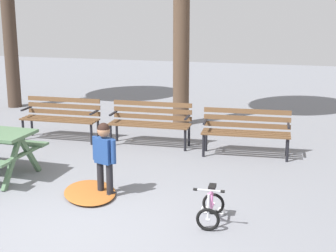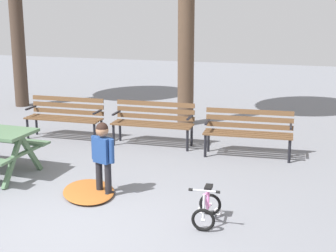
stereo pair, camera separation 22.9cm
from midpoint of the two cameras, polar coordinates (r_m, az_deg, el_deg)
The scene contains 7 objects.
ground at distance 6.57m, azimuth -10.07°, elevation -11.40°, with size 36.00×36.00×0.00m, color slate.
park_bench_far_left at distance 10.65m, azimuth -10.86°, elevation 1.30°, with size 1.61×0.49×0.85m.
park_bench_left at distance 9.97m, azimuth -0.99°, elevation 0.70°, with size 1.61×0.49×0.85m.
park_bench_right at distance 9.38m, azimuth 9.72°, elevation -0.34°, with size 1.62×0.55×0.85m.
child_standing at distance 7.39m, azimuth -6.46°, elevation -3.00°, with size 0.40×0.24×1.10m.
kids_bicycle at distance 6.61m, azimuth 5.40°, elevation -9.17°, with size 0.39×0.57×0.54m.
leaf_pile at distance 7.66m, azimuth -8.06°, elevation -7.30°, with size 1.08×0.75×0.07m, color #9E5623.
Camera 2 is at (2.87, -5.25, 2.78)m, focal length 54.19 mm.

